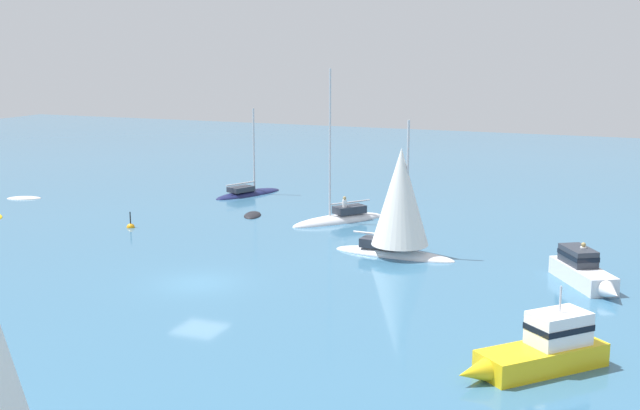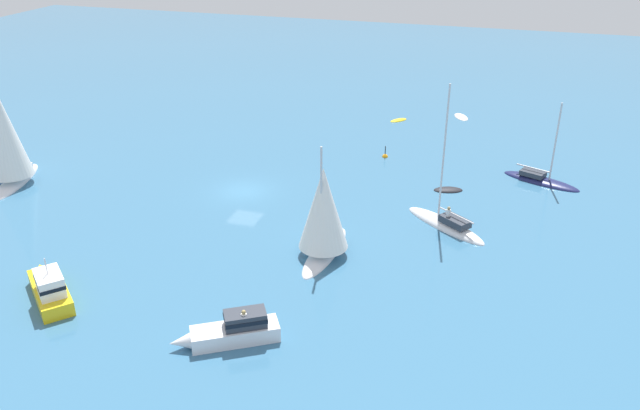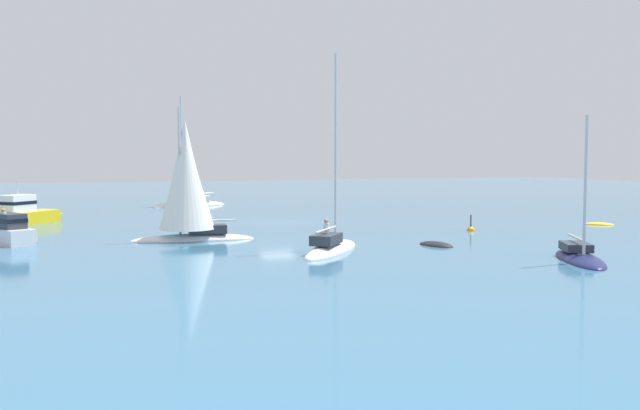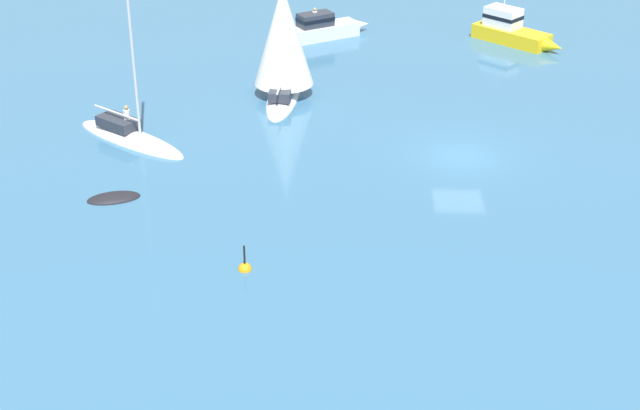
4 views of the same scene
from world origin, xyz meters
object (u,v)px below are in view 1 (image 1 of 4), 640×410
(powerboat, at_px, (584,271))
(dinghy, at_px, (24,198))
(channel_buoy, at_px, (131,227))
(ketch, at_px, (340,219))
(powerboat_1, at_px, (543,349))
(yacht, at_px, (248,193))
(dinghy_1, at_px, (253,216))
(yacht_1, at_px, (399,205))

(powerboat, distance_m, dinghy, 44.43)
(dinghy, distance_m, channel_buoy, 15.27)
(ketch, bearing_deg, powerboat_1, 73.52)
(yacht, xyz_separation_m, dinghy_1, (-7.32, -4.16, -0.12))
(powerboat, bearing_deg, dinghy, -131.50)
(yacht, height_order, dinghy_1, yacht)
(yacht_1, height_order, channel_buoy, yacht_1)
(yacht, xyz_separation_m, powerboat, (-16.18, -27.78, 0.60))
(ketch, relative_size, yacht_1, 1.33)
(yacht, bearing_deg, dinghy_1, -127.82)
(channel_buoy, bearing_deg, dinghy, 68.54)
(dinghy, xyz_separation_m, dinghy_1, (0.99, -20.11, 0.00))
(ketch, xyz_separation_m, dinghy_1, (-0.61, 6.54, -0.16))
(powerboat, distance_m, dinghy_1, 25.23)
(ketch, xyz_separation_m, yacht_1, (-7.48, -6.55, 2.85))
(ketch, height_order, powerboat_1, ketch)
(yacht, bearing_deg, channel_buoy, -164.56)
(ketch, xyz_separation_m, channel_buoy, (-7.19, 12.43, -0.14))
(powerboat, relative_size, dinghy_1, 2.14)
(yacht, relative_size, dinghy_1, 2.81)
(dinghy_1, bearing_deg, yacht, 11.61)
(dinghy, distance_m, powerboat_1, 47.67)
(dinghy, height_order, yacht_1, yacht_1)
(powerboat_1, xyz_separation_m, yacht_1, (14.25, 10.01, 2.18))
(ketch, height_order, dinghy_1, ketch)
(dinghy_1, relative_size, channel_buoy, 1.96)
(powerboat, xyz_separation_m, powerboat_1, (-12.26, 0.52, 0.10))
(yacht_1, bearing_deg, dinghy, 173.37)
(yacht, bearing_deg, powerboat, -97.67)
(powerboat, bearing_deg, yacht, -151.51)
(yacht, relative_size, ketch, 0.67)
(powerboat, bearing_deg, channel_buoy, -125.72)
(channel_buoy, bearing_deg, dinghy_1, -41.87)
(yacht, distance_m, dinghy, 17.98)
(ketch, height_order, yacht_1, ketch)
(yacht, relative_size, dinghy, 2.50)
(dinghy, bearing_deg, dinghy_1, -21.54)
(channel_buoy, bearing_deg, powerboat, -94.43)
(yacht_1, distance_m, channel_buoy, 19.22)
(dinghy, relative_size, ketch, 0.27)
(ketch, xyz_separation_m, powerboat_1, (-21.73, -16.56, 0.67))
(powerboat_1, bearing_deg, yacht, -94.25)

